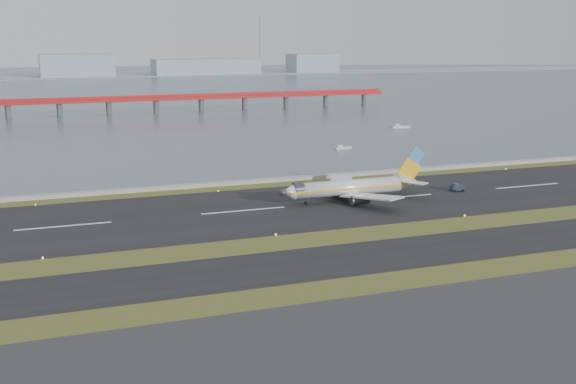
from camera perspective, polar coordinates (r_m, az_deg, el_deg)
name	(u,v)px	position (r m, az deg, el deg)	size (l,w,h in m)	color
ground	(289,246)	(139.89, 0.07, -4.25)	(1000.00, 1000.00, 0.00)	#3E4A1A
apron_strip	(445,364)	(93.69, 12.29, -13.12)	(1000.00, 50.00, 0.10)	#313134
taxiway_strip	(312,263)	(129.21, 1.95, -5.65)	(1000.00, 18.00, 0.10)	black
runway_strip	(243,211)	(167.33, -3.54, -1.49)	(1000.00, 45.00, 0.10)	black
seawall	(211,184)	(195.45, -6.12, 0.60)	(1000.00, 2.50, 1.00)	#979791
bay_water	(81,88)	(588.82, -16.01, 7.92)	(1400.00, 800.00, 1.30)	#495A69
red_pier	(156,100)	(382.91, -10.40, 7.20)	(260.00, 5.00, 10.20)	#A11C1B
far_shoreline	(81,70)	(748.81, -16.03, 9.22)	(1400.00, 80.00, 60.50)	#919DAB
airliner	(353,187)	(177.10, 5.17, 0.38)	(38.52, 32.89, 12.80)	silver
pushback_tug	(457,188)	(192.82, 13.20, 0.34)	(3.53, 2.36, 2.11)	#142539
workboat_near	(342,148)	(259.16, 4.30, 3.51)	(6.72, 2.97, 1.58)	silver
workboat_far	(400,127)	(321.68, 8.86, 5.13)	(8.27, 3.68, 1.94)	silver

